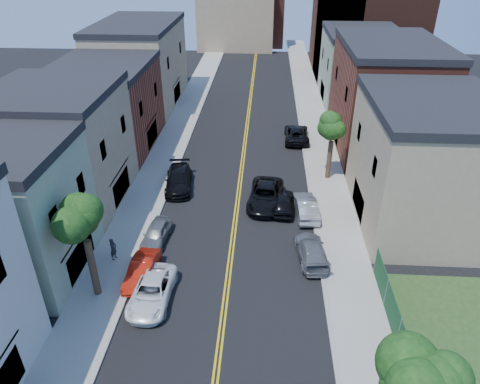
% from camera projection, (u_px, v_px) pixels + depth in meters
% --- Properties ---
extents(sidewalk_left, '(3.20, 100.00, 0.15)m').
position_uv_depth(sidewalk_left, '(176.00, 131.00, 49.84)').
color(sidewalk_left, gray).
rests_on(sidewalk_left, ground).
extents(sidewalk_right, '(3.20, 100.00, 0.15)m').
position_uv_depth(sidewalk_right, '(317.00, 135.00, 49.01)').
color(sidewalk_right, gray).
rests_on(sidewalk_right, ground).
extents(curb_left, '(0.30, 100.00, 0.15)m').
position_uv_depth(curb_left, '(191.00, 132.00, 49.75)').
color(curb_left, gray).
rests_on(curb_left, ground).
extents(curb_right, '(0.30, 100.00, 0.15)m').
position_uv_depth(curb_right, '(301.00, 134.00, 49.11)').
color(curb_right, gray).
rests_on(curb_right, ground).
extents(bldg_left_palegrn, '(9.00, 8.00, 8.50)m').
position_uv_depth(bldg_left_palegrn, '(1.00, 216.00, 27.37)').
color(bldg_left_palegrn, gray).
rests_on(bldg_left_palegrn, ground).
extents(bldg_left_tan_near, '(9.00, 10.00, 9.00)m').
position_uv_depth(bldg_left_tan_near, '(60.00, 151.00, 35.00)').
color(bldg_left_tan_near, '#998466').
rests_on(bldg_left_tan_near, ground).
extents(bldg_left_brick, '(9.00, 12.00, 8.00)m').
position_uv_depth(bldg_left_brick, '(106.00, 109.00, 44.73)').
color(bldg_left_brick, brown).
rests_on(bldg_left_brick, ground).
extents(bldg_left_tan_far, '(9.00, 16.00, 9.50)m').
position_uv_depth(bldg_left_tan_far, '(140.00, 66.00, 56.41)').
color(bldg_left_tan_far, '#998466').
rests_on(bldg_left_tan_far, ground).
extents(bldg_right_tan, '(9.00, 12.00, 9.00)m').
position_uv_depth(bldg_right_tan, '(425.00, 166.00, 32.68)').
color(bldg_right_tan, '#998466').
rests_on(bldg_right_tan, ground).
extents(bldg_right_brick, '(9.00, 14.00, 10.00)m').
position_uv_depth(bldg_right_brick, '(385.00, 99.00, 44.49)').
color(bldg_right_brick, brown).
rests_on(bldg_right_brick, ground).
extents(bldg_right_palegrn, '(9.00, 12.00, 8.50)m').
position_uv_depth(bldg_right_palegrn, '(360.00, 69.00, 56.93)').
color(bldg_right_palegrn, gray).
rests_on(bldg_right_palegrn, ground).
extents(church, '(16.20, 14.20, 22.60)m').
position_uv_depth(church, '(361.00, 24.00, 68.27)').
color(church, '#4C2319').
rests_on(church, ground).
extents(backdrop_left, '(14.00, 8.00, 12.00)m').
position_uv_depth(backdrop_left, '(236.00, 16.00, 82.82)').
color(backdrop_left, '#998466').
rests_on(backdrop_left, ground).
extents(backdrop_center, '(10.00, 8.00, 10.00)m').
position_uv_depth(backdrop_center, '(258.00, 18.00, 86.57)').
color(backdrop_center, brown).
rests_on(backdrop_center, ground).
extents(fence_right, '(0.04, 15.00, 1.90)m').
position_uv_depth(fence_right, '(406.00, 356.00, 22.14)').
color(fence_right, '#143F1E').
rests_on(fence_right, sidewalk_right).
extents(tree_left_mid, '(5.20, 5.20, 9.29)m').
position_uv_depth(tree_left_mid, '(80.00, 204.00, 24.16)').
color(tree_left_mid, '#36231B').
rests_on(tree_left_mid, sidewalk_left).
extents(tree_right_corner, '(5.80, 5.80, 10.35)m').
position_uv_depth(tree_right_corner, '(438.00, 364.00, 14.35)').
color(tree_right_corner, '#36231B').
rests_on(tree_right_corner, sidewalk_right).
extents(tree_right_far, '(4.40, 4.40, 8.03)m').
position_uv_depth(tree_right_far, '(334.00, 119.00, 37.53)').
color(tree_right_far, '#36231B').
rests_on(tree_right_far, sidewalk_right).
extents(red_sedan, '(1.72, 4.18, 1.35)m').
position_uv_depth(red_sedan, '(142.00, 270.00, 28.43)').
color(red_sedan, red).
rests_on(red_sedan, ground).
extents(white_pickup, '(2.41, 5.00, 1.37)m').
position_uv_depth(white_pickup, '(152.00, 292.00, 26.71)').
color(white_pickup, white).
rests_on(white_pickup, ground).
extents(grey_car_left, '(1.89, 4.06, 1.34)m').
position_uv_depth(grey_car_left, '(156.00, 234.00, 31.89)').
color(grey_car_left, slate).
rests_on(grey_car_left, ground).
extents(black_car_left, '(2.85, 5.64, 1.57)m').
position_uv_depth(black_car_left, '(179.00, 180.00, 38.63)').
color(black_car_left, black).
rests_on(black_car_left, ground).
extents(grey_car_right, '(2.39, 4.83, 1.35)m').
position_uv_depth(grey_car_right, '(311.00, 251.00, 30.16)').
color(grey_car_right, slate).
rests_on(grey_car_right, ground).
extents(black_car_right, '(1.90, 4.21, 1.40)m').
position_uv_depth(black_car_right, '(284.00, 202.00, 35.54)').
color(black_car_right, black).
rests_on(black_car_right, ground).
extents(silver_car_right, '(1.95, 4.60, 1.48)m').
position_uv_depth(silver_car_right, '(306.00, 207.00, 34.88)').
color(silver_car_right, '#95989C').
rests_on(silver_car_right, ground).
extents(dark_car_right_far, '(2.54, 5.42, 1.50)m').
position_uv_depth(dark_car_right_far, '(297.00, 134.00, 47.55)').
color(dark_car_right_far, black).
rests_on(dark_car_right_far, ground).
extents(black_suv_lane, '(3.17, 5.97, 1.60)m').
position_uv_depth(black_suv_lane, '(265.00, 195.00, 36.27)').
color(black_suv_lane, black).
rests_on(black_suv_lane, ground).
extents(pedestrian_left, '(0.52, 0.67, 1.62)m').
position_uv_depth(pedestrian_left, '(113.00, 249.00, 29.86)').
color(pedestrian_left, '#24242B').
rests_on(pedestrian_left, sidewalk_left).
extents(pedestrian_right, '(0.91, 0.77, 1.65)m').
position_uv_depth(pedestrian_right, '(399.00, 361.00, 22.03)').
color(pedestrian_right, '#9F2E18').
rests_on(pedestrian_right, sidewalk_right).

